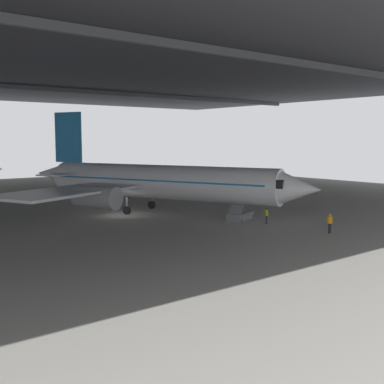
{
  "coord_description": "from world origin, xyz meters",
  "views": [
    {
      "loc": [
        -25.04,
        -43.74,
        7.95
      ],
      "look_at": [
        5.37,
        -5.01,
        2.51
      ],
      "focal_mm": 44.94,
      "sensor_mm": 36.0,
      "label": 1
    }
  ],
  "objects_px": {
    "airplane_main": "(155,182)",
    "boarding_stairs": "(241,212)",
    "crew_worker_near_nose": "(330,222)",
    "crew_worker_by_stairs": "(267,215)"
  },
  "relations": [
    {
      "from": "airplane_main",
      "to": "boarding_stairs",
      "type": "distance_m",
      "value": 10.16
    },
    {
      "from": "boarding_stairs",
      "to": "crew_worker_near_nose",
      "type": "xyz_separation_m",
      "value": [
        0.88,
        -9.86,
        0.24
      ]
    },
    {
      "from": "airplane_main",
      "to": "crew_worker_near_nose",
      "type": "bearing_deg",
      "value": -74.17
    },
    {
      "from": "airplane_main",
      "to": "crew_worker_near_nose",
      "type": "relative_size",
      "value": 19.79
    },
    {
      "from": "boarding_stairs",
      "to": "crew_worker_near_nose",
      "type": "height_order",
      "value": "boarding_stairs"
    },
    {
      "from": "airplane_main",
      "to": "crew_worker_by_stairs",
      "type": "relative_size",
      "value": 21.6
    },
    {
      "from": "boarding_stairs",
      "to": "crew_worker_by_stairs",
      "type": "relative_size",
      "value": 2.95
    },
    {
      "from": "airplane_main",
      "to": "boarding_stairs",
      "type": "bearing_deg",
      "value": -63.32
    },
    {
      "from": "crew_worker_near_nose",
      "to": "boarding_stairs",
      "type": "bearing_deg",
      "value": 95.08
    },
    {
      "from": "airplane_main",
      "to": "crew_worker_near_nose",
      "type": "distance_m",
      "value": 19.51
    }
  ]
}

